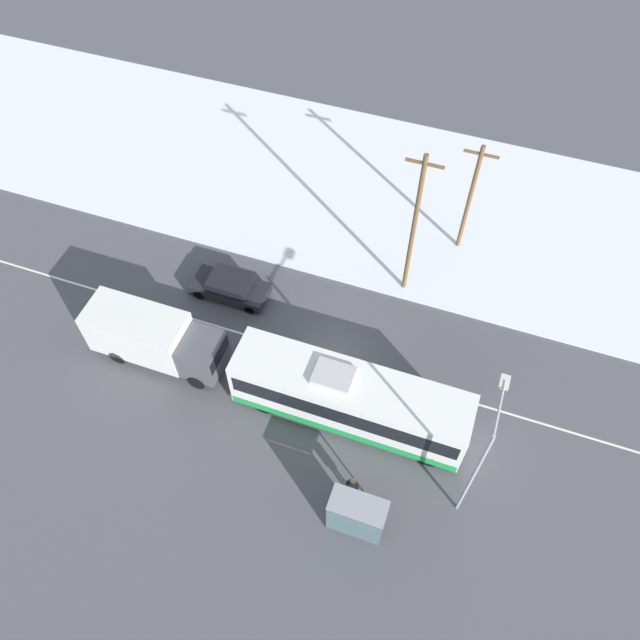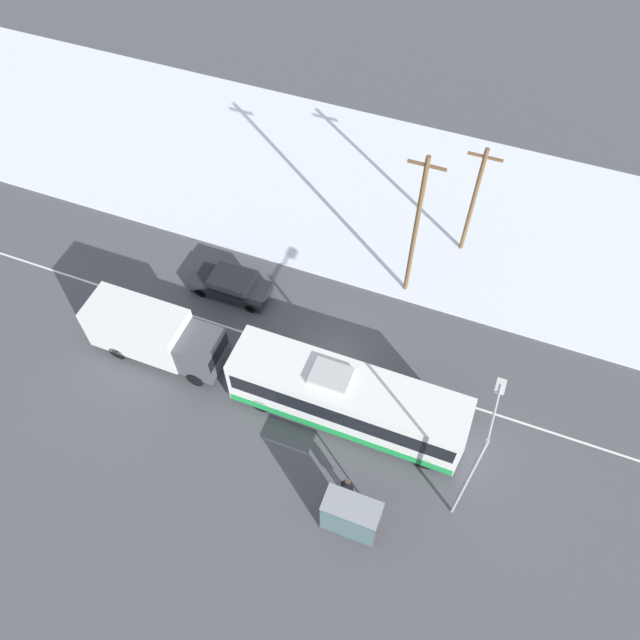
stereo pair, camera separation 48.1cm
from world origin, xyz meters
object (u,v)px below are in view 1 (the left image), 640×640
(sedan_car, at_px, (230,286))
(bus_shelter, at_px, (356,517))
(streetlamp, at_px, (481,453))
(utility_pole_roadside, at_px, (414,226))
(city_bus, at_px, (350,398))
(box_truck, at_px, (153,337))
(utility_pole_snowlot, at_px, (470,198))
(pedestrian_at_stop, at_px, (353,486))

(sedan_car, xyz_separation_m, bus_shelter, (10.33, -10.05, 0.89))
(sedan_car, bearing_deg, streetlamp, 153.81)
(sedan_car, height_order, utility_pole_roadside, utility_pole_roadside)
(city_bus, relative_size, bus_shelter, 4.60)
(streetlamp, bearing_deg, box_truck, 172.26)
(city_bus, xyz_separation_m, streetlamp, (5.92, -2.17, 3.01))
(box_truck, distance_m, bus_shelter, 13.23)
(utility_pole_snowlot, bearing_deg, pedestrian_at_stop, -94.52)
(city_bus, xyz_separation_m, pedestrian_at_stop, (1.34, -3.69, -0.67))
(city_bus, distance_m, sedan_car, 9.75)
(sedan_car, distance_m, pedestrian_at_stop, 12.98)
(bus_shelter, height_order, utility_pole_snowlot, utility_pole_snowlot)
(sedan_car, bearing_deg, bus_shelter, 135.79)
(box_truck, relative_size, utility_pole_roadside, 0.74)
(box_truck, xyz_separation_m, bus_shelter, (12.16, -5.20, -0.01))
(box_truck, relative_size, sedan_car, 1.61)
(city_bus, bearing_deg, utility_pole_snowlot, 78.22)
(bus_shelter, height_order, streetlamp, streetlamp)
(sedan_car, xyz_separation_m, utility_pole_snowlot, (11.04, 7.75, 3.04))
(sedan_car, relative_size, streetlamp, 0.58)
(streetlamp, relative_size, utility_pole_roadside, 0.79)
(sedan_car, distance_m, bus_shelter, 14.44)
(bus_shelter, relative_size, streetlamp, 0.33)
(bus_shelter, relative_size, utility_pole_snowlot, 0.33)
(pedestrian_at_stop, bearing_deg, utility_pole_snowlot, 85.48)
(city_bus, relative_size, utility_pole_snowlot, 1.53)
(sedan_car, bearing_deg, pedestrian_at_stop, 138.72)
(sedan_car, relative_size, utility_pole_snowlot, 0.59)
(box_truck, height_order, utility_pole_roadside, utility_pole_roadside)
(utility_pole_roadside, bearing_deg, sedan_car, -157.45)
(utility_pole_roadside, bearing_deg, box_truck, -141.42)
(utility_pole_roadside, bearing_deg, city_bus, -93.04)
(streetlamp, distance_m, utility_pole_roadside, 12.04)
(pedestrian_at_stop, relative_size, streetlamp, 0.22)
(box_truck, xyz_separation_m, pedestrian_at_stop, (11.58, -3.71, -0.68))
(box_truck, distance_m, utility_pole_snowlot, 18.14)
(pedestrian_at_stop, bearing_deg, sedan_car, 138.72)
(box_truck, bearing_deg, pedestrian_at_stop, -17.76)
(box_truck, relative_size, streetlamp, 0.94)
(city_bus, xyz_separation_m, box_truck, (-10.24, 0.02, 0.02))
(sedan_car, distance_m, utility_pole_roadside, 10.42)
(pedestrian_at_stop, height_order, streetlamp, streetlamp)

